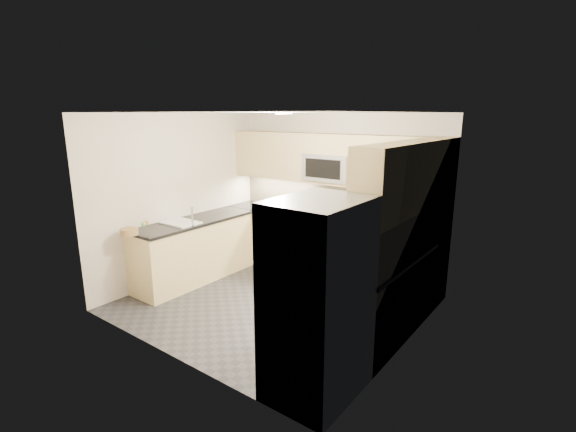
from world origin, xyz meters
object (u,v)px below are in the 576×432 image
at_px(microwave, 330,167).
at_px(cutting_board, 268,210).
at_px(gas_range, 324,248).
at_px(refrigerator, 318,300).
at_px(fruit_basket, 129,232).
at_px(utensil_bowl, 402,226).

xyz_separation_m(microwave, cutting_board, (-1.03, -0.23, -0.75)).
bearing_deg(gas_range, microwave, 90.00).
relative_size(gas_range, refrigerator, 0.51).
bearing_deg(fruit_basket, gas_range, 56.03).
bearing_deg(utensil_bowl, gas_range, 177.97).
xyz_separation_m(microwave, refrigerator, (1.45, -2.55, -0.80)).
relative_size(microwave, refrigerator, 0.42).
bearing_deg(microwave, refrigerator, -60.38).
relative_size(refrigerator, cutting_board, 4.52).
bearing_deg(refrigerator, gas_range, 120.88).
xyz_separation_m(gas_range, cutting_board, (-1.03, -0.10, 0.49)).
xyz_separation_m(gas_range, utensil_bowl, (1.25, -0.04, 0.57)).
bearing_deg(gas_range, utensil_bowl, -2.03).
relative_size(gas_range, fruit_basket, 3.93).
height_order(microwave, fruit_basket, microwave).
distance_m(gas_range, refrigerator, 2.86).
relative_size(cutting_board, fruit_basket, 1.72).
height_order(utensil_bowl, fruit_basket, utensil_bowl).
distance_m(gas_range, utensil_bowl, 1.38).
relative_size(utensil_bowl, fruit_basket, 1.23).
bearing_deg(fruit_basket, cutting_board, 76.50).
relative_size(gas_range, cutting_board, 2.29).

